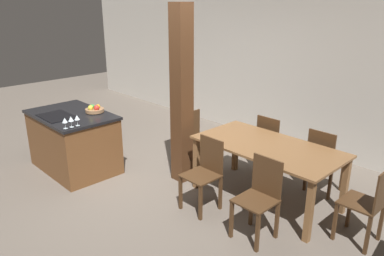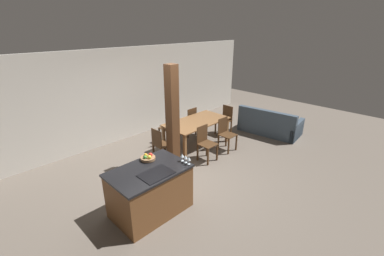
# 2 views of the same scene
# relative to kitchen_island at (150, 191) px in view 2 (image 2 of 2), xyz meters

# --- Properties ---
(ground_plane) EXTENTS (16.00, 16.00, 0.00)m
(ground_plane) POSITION_rel_kitchen_island_xyz_m (1.25, 0.55, -0.45)
(ground_plane) COLOR #665B51
(wall_back) EXTENTS (11.20, 0.08, 2.70)m
(wall_back) POSITION_rel_kitchen_island_xyz_m (1.25, 3.32, 0.90)
(wall_back) COLOR beige
(wall_back) RESTS_ON ground_plane
(kitchen_island) EXTENTS (1.39, 0.92, 0.91)m
(kitchen_island) POSITION_rel_kitchen_island_xyz_m (0.00, 0.00, 0.00)
(kitchen_island) COLOR brown
(kitchen_island) RESTS_ON ground_plane
(fruit_bowl) EXTENTS (0.28, 0.28, 0.12)m
(fruit_bowl) POSITION_rel_kitchen_island_xyz_m (0.20, 0.29, 0.50)
(fruit_bowl) COLOR #99704C
(fruit_bowl) RESTS_ON kitchen_island
(wine_glass_near) EXTENTS (0.07, 0.07, 0.15)m
(wine_glass_near) POSITION_rel_kitchen_island_xyz_m (0.62, -0.38, 0.57)
(wine_glass_near) COLOR silver
(wine_glass_near) RESTS_ON kitchen_island
(wine_glass_middle) EXTENTS (0.07, 0.07, 0.15)m
(wine_glass_middle) POSITION_rel_kitchen_island_xyz_m (0.62, -0.30, 0.57)
(wine_glass_middle) COLOR silver
(wine_glass_middle) RESTS_ON kitchen_island
(wine_glass_far) EXTENTS (0.07, 0.07, 0.15)m
(wine_glass_far) POSITION_rel_kitchen_island_xyz_m (0.62, -0.21, 0.57)
(wine_glass_far) COLOR silver
(wine_glass_far) RESTS_ON kitchen_island
(dining_table) EXTENTS (1.86, 0.97, 0.78)m
(dining_table) POSITION_rel_kitchen_island_xyz_m (2.63, 1.34, 0.23)
(dining_table) COLOR brown
(dining_table) RESTS_ON ground_plane
(dining_chair_near_left) EXTENTS (0.40, 0.40, 0.91)m
(dining_chair_near_left) POSITION_rel_kitchen_island_xyz_m (2.21, 0.63, 0.04)
(dining_chair_near_left) COLOR #472D19
(dining_chair_near_left) RESTS_ON ground_plane
(dining_chair_near_right) EXTENTS (0.40, 0.40, 0.91)m
(dining_chair_near_right) POSITION_rel_kitchen_island_xyz_m (3.04, 0.63, 0.04)
(dining_chair_near_right) COLOR #472D19
(dining_chair_near_right) RESTS_ON ground_plane
(dining_chair_far_left) EXTENTS (0.40, 0.40, 0.91)m
(dining_chair_far_left) POSITION_rel_kitchen_island_xyz_m (2.21, 2.05, 0.04)
(dining_chair_far_left) COLOR #472D19
(dining_chair_far_left) RESTS_ON ground_plane
(dining_chair_far_right) EXTENTS (0.40, 0.40, 0.91)m
(dining_chair_far_right) POSITION_rel_kitchen_island_xyz_m (3.04, 2.05, 0.04)
(dining_chair_far_right) COLOR #472D19
(dining_chair_far_right) RESTS_ON ground_plane
(dining_chair_head_end) EXTENTS (0.40, 0.40, 0.91)m
(dining_chair_head_end) POSITION_rel_kitchen_island_xyz_m (1.32, 1.34, 0.04)
(dining_chair_head_end) COLOR #472D19
(dining_chair_head_end) RESTS_ON ground_plane
(dining_chair_foot_end) EXTENTS (0.40, 0.40, 0.91)m
(dining_chair_foot_end) POSITION_rel_kitchen_island_xyz_m (3.93, 1.34, 0.04)
(dining_chair_foot_end) COLOR #472D19
(dining_chair_foot_end) RESTS_ON ground_plane
(couch) EXTENTS (1.16, 1.95, 0.85)m
(couch) POSITION_rel_kitchen_island_xyz_m (5.01, 0.36, -0.18)
(couch) COLOR #3D4C5B
(couch) RESTS_ON ground_plane
(timber_post) EXTENTS (0.24, 0.24, 2.49)m
(timber_post) POSITION_rel_kitchen_island_xyz_m (1.42, 0.97, 0.80)
(timber_post) COLOR #4C2D19
(timber_post) RESTS_ON ground_plane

